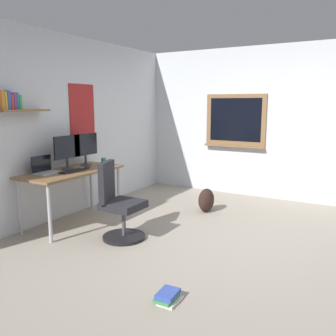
{
  "coord_description": "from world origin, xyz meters",
  "views": [
    {
      "loc": [
        -3.81,
        -1.47,
        1.63
      ],
      "look_at": [
        -0.03,
        0.71,
        0.85
      ],
      "focal_mm": 38.43,
      "sensor_mm": 36.0,
      "label": 1
    }
  ],
  "objects_px": {
    "desk": "(72,176)",
    "book_stack_on_floor": "(168,297)",
    "monitor_secondary": "(86,147)",
    "monitor_primary": "(67,150)",
    "office_chair": "(118,206)",
    "laptop": "(45,169)",
    "coffee_mug": "(104,161)",
    "keyboard": "(73,171)",
    "backpack": "(206,200)",
    "computer_mouse": "(87,167)"
  },
  "relations": [
    {
      "from": "desk",
      "to": "monitor_secondary",
      "type": "height_order",
      "value": "monitor_secondary"
    },
    {
      "from": "monitor_secondary",
      "to": "keyboard",
      "type": "distance_m",
      "value": 0.57
    },
    {
      "from": "laptop",
      "to": "coffee_mug",
      "type": "distance_m",
      "value": 0.96
    },
    {
      "from": "monitor_primary",
      "to": "book_stack_on_floor",
      "type": "height_order",
      "value": "monitor_primary"
    },
    {
      "from": "monitor_secondary",
      "to": "computer_mouse",
      "type": "bearing_deg",
      "value": -134.67
    },
    {
      "from": "laptop",
      "to": "monitor_primary",
      "type": "height_order",
      "value": "monitor_primary"
    },
    {
      "from": "desk",
      "to": "monitor_primary",
      "type": "bearing_deg",
      "value": 71.38
    },
    {
      "from": "desk",
      "to": "monitor_primary",
      "type": "xyz_separation_m",
      "value": [
        0.04,
        0.11,
        0.34
      ]
    },
    {
      "from": "monitor_primary",
      "to": "backpack",
      "type": "height_order",
      "value": "monitor_primary"
    },
    {
      "from": "monitor_primary",
      "to": "monitor_secondary",
      "type": "relative_size",
      "value": 1.0
    },
    {
      "from": "office_chair",
      "to": "keyboard",
      "type": "bearing_deg",
      "value": 85.17
    },
    {
      "from": "monitor_secondary",
      "to": "book_stack_on_floor",
      "type": "relative_size",
      "value": 2.01
    },
    {
      "from": "keyboard",
      "to": "coffee_mug",
      "type": "xyz_separation_m",
      "value": [
        0.69,
        0.05,
        0.04
      ]
    },
    {
      "from": "monitor_secondary",
      "to": "coffee_mug",
      "type": "bearing_deg",
      "value": -31.89
    },
    {
      "from": "laptop",
      "to": "coffee_mug",
      "type": "bearing_deg",
      "value": -11.24
    },
    {
      "from": "computer_mouse",
      "to": "book_stack_on_floor",
      "type": "bearing_deg",
      "value": -122.35
    },
    {
      "from": "coffee_mug",
      "to": "monitor_secondary",
      "type": "bearing_deg",
      "value": 148.11
    },
    {
      "from": "computer_mouse",
      "to": "backpack",
      "type": "xyz_separation_m",
      "value": [
        1.2,
        -1.28,
        -0.58
      ]
    },
    {
      "from": "book_stack_on_floor",
      "to": "desk",
      "type": "bearing_deg",
      "value": 62.92
    },
    {
      "from": "book_stack_on_floor",
      "to": "laptop",
      "type": "bearing_deg",
      "value": 71.48
    },
    {
      "from": "desk",
      "to": "office_chair",
      "type": "xyz_separation_m",
      "value": [
        -0.14,
        -0.88,
        -0.26
      ]
    },
    {
      "from": "office_chair",
      "to": "computer_mouse",
      "type": "height_order",
      "value": "office_chair"
    },
    {
      "from": "monitor_primary",
      "to": "backpack",
      "type": "distance_m",
      "value": 2.17
    },
    {
      "from": "desk",
      "to": "office_chair",
      "type": "distance_m",
      "value": 0.93
    },
    {
      "from": "desk",
      "to": "coffee_mug",
      "type": "bearing_deg",
      "value": -2.99
    },
    {
      "from": "office_chair",
      "to": "computer_mouse",
      "type": "relative_size",
      "value": 9.13
    },
    {
      "from": "laptop",
      "to": "desk",
      "type": "bearing_deg",
      "value": -25.6
    },
    {
      "from": "laptop",
      "to": "backpack",
      "type": "bearing_deg",
      "value": -41.14
    },
    {
      "from": "keyboard",
      "to": "backpack",
      "type": "bearing_deg",
      "value": -40.76
    },
    {
      "from": "desk",
      "to": "book_stack_on_floor",
      "type": "relative_size",
      "value": 6.22
    },
    {
      "from": "keyboard",
      "to": "laptop",
      "type": "bearing_deg",
      "value": 136.67
    },
    {
      "from": "computer_mouse",
      "to": "coffee_mug",
      "type": "height_order",
      "value": "coffee_mug"
    },
    {
      "from": "keyboard",
      "to": "book_stack_on_floor",
      "type": "distance_m",
      "value": 2.39
    },
    {
      "from": "computer_mouse",
      "to": "backpack",
      "type": "height_order",
      "value": "computer_mouse"
    },
    {
      "from": "office_chair",
      "to": "book_stack_on_floor",
      "type": "height_order",
      "value": "office_chair"
    },
    {
      "from": "monitor_primary",
      "to": "monitor_secondary",
      "type": "bearing_deg",
      "value": 0.0
    },
    {
      "from": "monitor_secondary",
      "to": "office_chair",
      "type": "bearing_deg",
      "value": -118.38
    },
    {
      "from": "monitor_secondary",
      "to": "desk",
      "type": "bearing_deg",
      "value": -164.9
    },
    {
      "from": "backpack",
      "to": "keyboard",
      "type": "bearing_deg",
      "value": 139.24
    },
    {
      "from": "desk",
      "to": "monitor_secondary",
      "type": "relative_size",
      "value": 3.09
    },
    {
      "from": "keyboard",
      "to": "book_stack_on_floor",
      "type": "xyz_separation_m",
      "value": [
        -1.02,
        -2.05,
        -0.71
      ]
    },
    {
      "from": "keyboard",
      "to": "backpack",
      "type": "xyz_separation_m",
      "value": [
        1.48,
        -1.28,
        -0.57
      ]
    },
    {
      "from": "monitor_secondary",
      "to": "computer_mouse",
      "type": "distance_m",
      "value": 0.37
    },
    {
      "from": "desk",
      "to": "monitor_secondary",
      "type": "bearing_deg",
      "value": 15.1
    },
    {
      "from": "monitor_primary",
      "to": "monitor_secondary",
      "type": "xyz_separation_m",
      "value": [
        0.36,
        0.0,
        0.0
      ]
    },
    {
      "from": "office_chair",
      "to": "backpack",
      "type": "distance_m",
      "value": 1.64
    },
    {
      "from": "monitor_primary",
      "to": "computer_mouse",
      "type": "bearing_deg",
      "value": -47.61
    },
    {
      "from": "keyboard",
      "to": "backpack",
      "type": "height_order",
      "value": "keyboard"
    },
    {
      "from": "monitor_secondary",
      "to": "computer_mouse",
      "type": "xyz_separation_m",
      "value": [
        -0.19,
        -0.19,
        -0.25
      ]
    },
    {
      "from": "keyboard",
      "to": "office_chair",
      "type": "bearing_deg",
      "value": -94.83
    }
  ]
}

